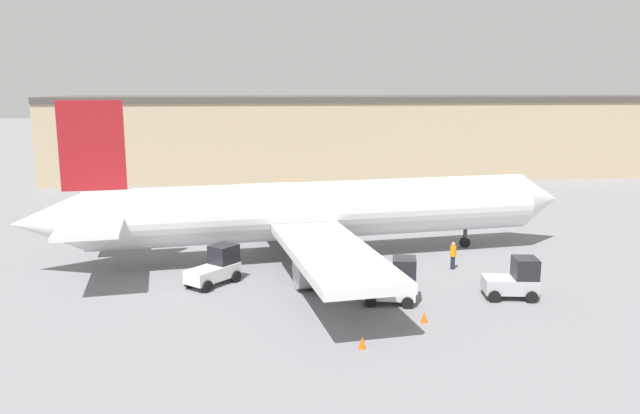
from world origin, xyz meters
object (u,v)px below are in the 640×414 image
(safety_cone_near, at_px, (362,342))
(ground_crew_worker, at_px, (453,255))
(belt_loader_truck, at_px, (394,282))
(safety_cone_far, at_px, (424,317))
(baggage_tug, at_px, (515,280))
(airplane, at_px, (307,212))
(pushback_tug, at_px, (216,267))

(safety_cone_near, bearing_deg, ground_crew_worker, 55.58)
(ground_crew_worker, bearing_deg, belt_loader_truck, 95.44)
(belt_loader_truck, relative_size, safety_cone_far, 5.53)
(ground_crew_worker, height_order, baggage_tug, baggage_tug)
(airplane, bearing_deg, ground_crew_worker, -29.97)
(pushback_tug, height_order, safety_cone_near, pushback_tug)
(belt_loader_truck, bearing_deg, baggage_tug, 13.22)
(baggage_tug, relative_size, safety_cone_far, 5.51)
(airplane, relative_size, baggage_tug, 12.30)
(ground_crew_worker, relative_size, safety_cone_far, 3.18)
(airplane, bearing_deg, belt_loader_truck, -75.70)
(belt_loader_truck, height_order, pushback_tug, belt_loader_truck)
(airplane, height_order, baggage_tug, airplane)
(baggage_tug, height_order, safety_cone_far, baggage_tug)
(belt_loader_truck, distance_m, pushback_tug, 10.53)
(baggage_tug, height_order, safety_cone_near, baggage_tug)
(ground_crew_worker, bearing_deg, baggage_tug, 153.33)
(airplane, bearing_deg, safety_cone_far, -77.01)
(airplane, xyz_separation_m, belt_loader_truck, (3.80, -9.42, -2.04))
(airplane, height_order, belt_loader_truck, airplane)
(airplane, distance_m, belt_loader_truck, 10.36)
(safety_cone_near, bearing_deg, belt_loader_truck, 64.69)
(belt_loader_truck, relative_size, pushback_tug, 0.90)
(safety_cone_far, bearing_deg, belt_loader_truck, 106.40)
(ground_crew_worker, bearing_deg, airplane, 25.01)
(airplane, height_order, pushback_tug, airplane)
(pushback_tug, bearing_deg, safety_cone_far, -82.32)
(baggage_tug, bearing_deg, airplane, 147.33)
(ground_crew_worker, xyz_separation_m, pushback_tug, (-14.72, -1.37, 0.07))
(ground_crew_worker, distance_m, pushback_tug, 14.79)
(airplane, height_order, safety_cone_far, airplane)
(safety_cone_near, xyz_separation_m, safety_cone_far, (3.56, 2.73, 0.00))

